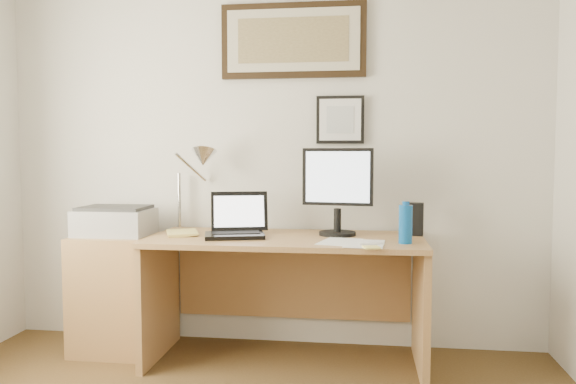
% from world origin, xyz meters
% --- Properties ---
extents(wall_back, '(3.50, 0.02, 2.50)m').
position_xyz_m(wall_back, '(0.00, 2.00, 1.25)').
color(wall_back, silver).
rests_on(wall_back, ground).
extents(side_cabinet, '(0.50, 0.40, 0.73)m').
position_xyz_m(side_cabinet, '(-0.92, 1.68, 0.36)').
color(side_cabinet, '#9B6E41').
rests_on(side_cabinet, floor).
extents(water_bottle, '(0.07, 0.07, 0.21)m').
position_xyz_m(water_bottle, '(0.83, 1.49, 0.85)').
color(water_bottle, '#0C50A1').
rests_on(water_bottle, desk).
extents(bottle_cap, '(0.04, 0.04, 0.02)m').
position_xyz_m(bottle_cap, '(0.83, 1.49, 0.97)').
color(bottle_cap, '#0C50A1').
rests_on(bottle_cap, water_bottle).
extents(speaker, '(0.10, 0.09, 0.19)m').
position_xyz_m(speaker, '(0.91, 1.80, 0.85)').
color(speaker, black).
rests_on(speaker, desk).
extents(paper_sheet_a, '(0.26, 0.32, 0.00)m').
position_xyz_m(paper_sheet_a, '(0.47, 1.49, 0.75)').
color(paper_sheet_a, white).
rests_on(paper_sheet_a, desk).
extents(paper_sheet_b, '(0.23, 0.31, 0.00)m').
position_xyz_m(paper_sheet_b, '(0.61, 1.43, 0.75)').
color(paper_sheet_b, white).
rests_on(paper_sheet_b, desk).
extents(sticky_pad, '(0.10, 0.10, 0.01)m').
position_xyz_m(sticky_pad, '(0.64, 1.29, 0.76)').
color(sticky_pad, '#FDF078').
rests_on(sticky_pad, desk).
extents(marker_pen, '(0.14, 0.06, 0.02)m').
position_xyz_m(marker_pen, '(0.64, 1.40, 0.76)').
color(marker_pen, white).
rests_on(marker_pen, desk).
extents(book, '(0.26, 0.29, 0.02)m').
position_xyz_m(book, '(-0.57, 1.62, 0.76)').
color(book, '#E2CF6A').
rests_on(book, desk).
extents(desk, '(1.60, 0.70, 0.75)m').
position_xyz_m(desk, '(0.15, 1.72, 0.51)').
color(desk, '#9B6E41').
rests_on(desk, floor).
extents(laptop, '(0.39, 0.38, 0.26)m').
position_xyz_m(laptop, '(-0.14, 1.62, 0.81)').
color(laptop, black).
rests_on(laptop, desk).
extents(lcd_monitor, '(0.42, 0.22, 0.52)m').
position_xyz_m(lcd_monitor, '(0.45, 1.74, 1.04)').
color(lcd_monitor, black).
rests_on(lcd_monitor, desk).
extents(printer, '(0.44, 0.34, 0.18)m').
position_xyz_m(printer, '(-0.94, 1.71, 0.82)').
color(printer, '#9E9EA1').
rests_on(printer, side_cabinet).
extents(desk_lamp, '(0.29, 0.27, 0.53)m').
position_xyz_m(desk_lamp, '(-0.41, 1.81, 1.19)').
color(desk_lamp, silver).
rests_on(desk_lamp, desk).
extents(picture_large, '(0.92, 0.04, 0.47)m').
position_xyz_m(picture_large, '(0.15, 1.97, 1.95)').
color(picture_large, black).
rests_on(picture_large, wall_back).
extents(picture_small, '(0.30, 0.03, 0.30)m').
position_xyz_m(picture_small, '(0.45, 1.97, 1.45)').
color(picture_small, black).
rests_on(picture_small, wall_back).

